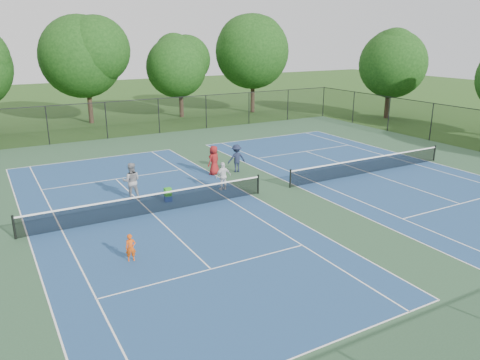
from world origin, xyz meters
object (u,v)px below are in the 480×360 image
tree_back_c (180,63)px  instructor (131,181)px  bystander_b (237,158)px  ball_crate (168,199)px  tree_back_b (85,53)px  bystander_c (214,160)px  child_player (131,248)px  bystander_a (223,176)px  tree_back_d (253,48)px  tree_side_e (391,60)px  ball_hopper (168,192)px

tree_back_c → instructor: 25.94m
bystander_b → ball_crate: 6.48m
tree_back_b → bystander_b: (4.00, -21.74, -5.73)m
bystander_c → bystander_b: bearing=148.5°
tree_back_b → child_player: 31.35m
child_player → instructor: (2.15, 6.83, 0.43)m
bystander_c → bystander_a: bearing=47.9°
tree_back_d → bystander_c: (-14.48, -19.57, -5.93)m
bystander_b → bystander_c: (-1.48, 0.16, 0.03)m
child_player → bystander_a: bearing=50.2°
bystander_a → instructor: bearing=-13.5°
tree_side_e → child_player: tree_side_e is taller
ball_hopper → tree_back_c: bearing=65.8°
tree_back_c → bystander_c: size_ratio=4.67×
bystander_a → ball_hopper: size_ratio=3.78×
instructor → ball_hopper: instructor is taller
bystander_c → ball_crate: (-4.21, -3.18, -0.75)m
tree_back_d → bystander_a: (-15.36, -22.48, -6.04)m
child_player → tree_back_b: bearing=90.3°
tree_back_b → ball_crate: bearing=-93.9°
ball_hopper → tree_back_d: bearing=50.6°
bystander_c → ball_hopper: bystander_c is taller
instructor → ball_crate: 2.12m
tree_back_d → instructor: (-20.17, -21.47, -5.86)m
ball_crate → bystander_c: bearing=37.0°
instructor → bystander_c: size_ratio=1.08×
child_player → bystander_b: bystander_b is taller
tree_back_b → bystander_c: size_ratio=5.58×
bystander_a → tree_back_c: bearing=-108.9°
tree_back_b → bystander_a: tree_back_b is taller
tree_back_c → tree_back_b: bearing=173.7°
child_player → ball_crate: bearing=67.1°
tree_back_d → ball_hopper: size_ratio=24.94×
tree_back_d → bystander_b: 24.37m
bystander_a → bystander_c: size_ratio=0.87×
tree_back_b → ball_hopper: bearing=-93.9°
tree_side_e → ball_hopper: (-28.70, -12.75, -5.30)m
tree_back_b → ball_hopper: tree_back_b is taller
instructor → bystander_c: 5.99m
tree_back_d → ball_hopper: bearing=-129.4°
tree_back_d → child_player: size_ratio=9.64×
tree_side_e → child_player: size_ratio=8.26×
tree_back_d → bystander_c: 25.06m
tree_back_c → tree_back_d: 8.17m
tree_back_d → instructor: size_ratio=5.36×
tree_back_d → bystander_a: size_ratio=6.59×
tree_back_b → ball_hopper: (-1.70, -24.75, -6.09)m
tree_back_b → bystander_b: tree_back_b is taller
bystander_c → child_player: bearing=22.9°
bystander_b → ball_crate: bystander_b is taller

